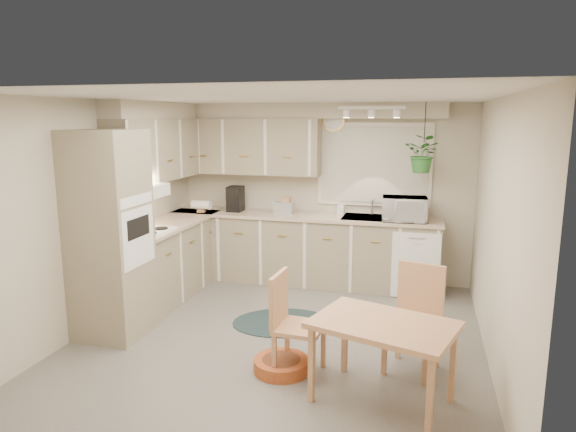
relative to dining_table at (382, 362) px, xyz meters
The scene contains 35 objects.
floor 1.51m from the dining_table, 138.47° to the left, with size 4.20×4.20×0.00m, color slate.
ceiling 2.54m from the dining_table, 138.47° to the left, with size 4.20×4.20×0.00m, color silver.
wall_back 3.38m from the dining_table, 109.73° to the left, with size 4.00×0.04×2.40m, color #BDB39C.
wall_front 1.80m from the dining_table, 134.50° to the right, with size 4.00×0.04×2.40m, color #BDB39C.
wall_left 3.37m from the dining_table, 162.52° to the left, with size 0.04×4.20×2.40m, color #BDB39C.
wall_right 1.58m from the dining_table, 47.47° to the left, with size 0.04×4.20×2.40m, color #BDB39C.
base_cab_left 3.36m from the dining_table, 146.55° to the left, with size 0.60×1.85×0.90m, color gray.
base_cab_back 3.07m from the dining_table, 115.14° to the left, with size 3.60×0.60×0.90m, color gray.
counter_left 3.40m from the dining_table, 146.45° to the left, with size 0.64×1.89×0.04m, color #CBB094.
counter_back 3.11m from the dining_table, 115.22° to the left, with size 3.64×0.64×0.04m, color #CBB094.
oven_stack 2.93m from the dining_table, 167.77° to the left, with size 0.65×0.65×2.10m, color gray.
wall_oven_face 2.63m from the dining_table, 166.24° to the left, with size 0.02×0.56×0.58m, color white.
upper_cab_left 3.84m from the dining_table, 145.97° to the left, with size 0.35×2.00×0.75m, color gray.
upper_cab_back 3.88m from the dining_table, 125.93° to the left, with size 2.00×0.35×0.75m, color gray.
soffit_left 4.06m from the dining_table, 146.20° to the left, with size 0.30×2.00×0.20m, color #BDB39C.
soffit_back 3.76m from the dining_table, 114.00° to the left, with size 3.60×0.30×0.20m, color #BDB39C.
cooktop 3.12m from the dining_table, 155.35° to the left, with size 0.52×0.58×0.02m, color white.
range_hood 3.26m from the dining_table, 155.51° to the left, with size 0.40×0.60×0.14m, color white.
window_blinds 3.32m from the dining_table, 97.54° to the left, with size 1.40×0.02×1.00m, color silver.
window_frame 3.33m from the dining_table, 97.52° to the left, with size 1.50×0.02×1.10m, color silver.
sink 2.86m from the dining_table, 98.27° to the left, with size 0.70×0.48×0.10m, color #ADAFB6.
dishwasher_front 2.48m from the dining_table, 85.45° to the left, with size 0.58×0.01×0.83m, color white.
track_light_bar 3.25m from the dining_table, 99.07° to the left, with size 0.80×0.04×0.04m, color white.
wall_clock 3.69m from the dining_table, 107.38° to the left, with size 0.30×0.30×0.03m, color #E6AF51.
dining_table is the anchor object (origin of this frame).
chair_left 0.80m from the dining_table, 158.67° to the left, with size 0.42×0.42×0.90m, color tan.
chair_back 0.63m from the dining_table, 69.95° to the left, with size 0.44×0.44×0.94m, color tan.
braided_rug 1.80m from the dining_table, 131.73° to the left, with size 1.09×0.82×0.01m, color black.
pet_bed 0.98m from the dining_table, 163.24° to the left, with size 0.49×0.49×0.11m, color #A25620.
microwave 2.79m from the dining_table, 89.44° to the left, with size 0.55×0.30×0.37m, color white.
soap_bottle 3.11m from the dining_table, 105.48° to the left, with size 0.09×0.19×0.09m, color white.
hanging_plant 3.03m from the dining_table, 85.20° to the left, with size 0.42×0.46×0.36m, color #2E6F2C.
coffee_maker 3.66m from the dining_table, 129.08° to the left, with size 0.19×0.24×0.34m, color black.
toaster 3.28m from the dining_table, 119.30° to the left, with size 0.25×0.15×0.15m, color #ADAFB6.
knife_block 3.30m from the dining_table, 118.50° to the left, with size 0.10×0.10×0.22m, color tan.
Camera 1 is at (1.35, -4.76, 2.21)m, focal length 32.00 mm.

